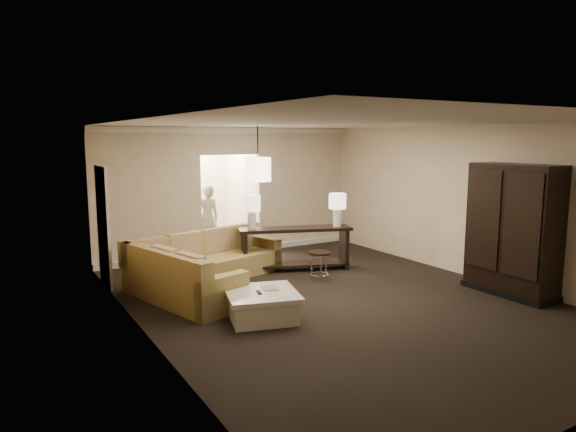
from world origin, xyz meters
TOP-DOWN VIEW (x-y plane):
  - ground at (0.00, 0.00)m, footprint 8.00×8.00m
  - wall_back at (0.00, 4.00)m, footprint 6.00×0.04m
  - wall_left at (-3.00, 0.00)m, footprint 0.04×8.00m
  - wall_right at (3.00, 0.00)m, footprint 0.04×8.00m
  - ceiling at (0.00, 0.00)m, footprint 6.00×8.00m
  - crown_molding at (0.00, 3.95)m, footprint 6.00×0.10m
  - baseboard at (0.00, 3.95)m, footprint 6.00×0.10m
  - side_door at (-2.97, 2.80)m, footprint 0.05×0.90m
  - foyer at (0.00, 5.34)m, footprint 1.44×2.02m
  - sectional_sofa at (-1.56, 1.80)m, footprint 3.08×2.93m
  - coffee_table at (-1.41, -0.10)m, footprint 1.23×1.23m
  - console_table at (0.44, 2.00)m, footprint 2.23×1.21m
  - armoire at (2.69, -1.15)m, footprint 0.64×1.50m
  - drink_table at (0.48, 1.20)m, footprint 0.41×0.41m
  - table_lamp_left at (-0.36, 2.29)m, footprint 0.34×0.34m
  - table_lamp_right at (1.24, 1.71)m, footprint 0.34×0.34m
  - pendant_light at (0.00, 2.70)m, footprint 0.38×0.38m
  - person at (-0.45, 4.30)m, footprint 0.64×0.44m

SIDE VIEW (x-z plane):
  - ground at x=0.00m, z-range 0.00..0.00m
  - baseboard at x=0.00m, z-range 0.00..0.12m
  - coffee_table at x=-1.41m, z-range 0.00..0.41m
  - sectional_sofa at x=-1.56m, z-range -0.09..0.79m
  - drink_table at x=0.48m, z-range 0.11..0.62m
  - console_table at x=0.44m, z-range 0.08..0.93m
  - person at x=-0.45m, z-range 0.00..1.70m
  - armoire at x=2.69m, z-range -0.05..2.11m
  - side_door at x=-2.97m, z-range 0.00..2.10m
  - table_lamp_left at x=-0.36m, z-range 0.95..1.60m
  - table_lamp_right at x=1.24m, z-range 0.95..1.60m
  - foyer at x=0.00m, z-range -0.10..2.70m
  - wall_back at x=0.00m, z-range 0.00..2.80m
  - wall_left at x=-3.00m, z-range 0.00..2.80m
  - wall_right at x=3.00m, z-range 0.00..2.80m
  - pendant_light at x=0.00m, z-range 1.41..2.50m
  - crown_molding at x=0.00m, z-range 2.67..2.79m
  - ceiling at x=0.00m, z-range 2.79..2.81m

